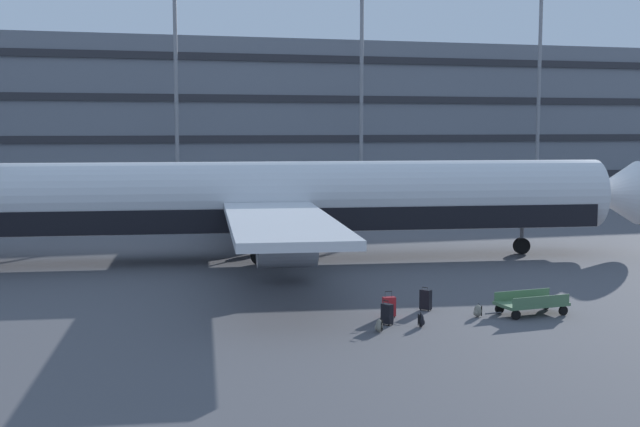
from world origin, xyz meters
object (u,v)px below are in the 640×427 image
backpack_laid_flat (421,320)px  baggage_cart (531,303)px  suitcase_silver (387,314)px  backpack_small (379,326)px  airliner (275,201)px  suitcase_navy (426,299)px  backpack_purple (478,311)px  suitcase_large (389,306)px

backpack_laid_flat → baggage_cart: (4.76, 0.76, 0.19)m
suitcase_silver → baggage_cart: bearing=1.2°
suitcase_silver → backpack_small: suitcase_silver is taller
backpack_small → airliner: bearing=90.4°
airliner → backpack_laid_flat: bearing=-83.6°
airliner → suitcase_navy: 14.25m
suitcase_silver → backpack_laid_flat: (1.06, -0.63, -0.17)m
backpack_purple → backpack_laid_flat: 2.76m
backpack_purple → backpack_laid_flat: bearing=-161.0°
airliner → backpack_small: airliner is taller
suitcase_navy → suitcase_large: bearing=-157.3°
baggage_cart → suitcase_large: bearing=169.8°
suitcase_silver → baggage_cart: size_ratio=0.27×
suitcase_navy → backpack_purple: bearing=-47.4°
airliner → suitcase_large: 14.71m
suitcase_navy → suitcase_silver: bearing=-140.8°
airliner → suitcase_large: bearing=-85.2°
suitcase_large → baggage_cart: bearing=-10.2°
suitcase_large → backpack_laid_flat: (0.60, -1.72, -0.17)m
backpack_purple → airliner: bearing=106.2°
suitcase_silver → suitcase_large: bearing=66.7°
airliner → suitcase_large: (1.21, -14.40, -2.75)m
airliner → baggage_cart: airliner is taller
baggage_cart → backpack_purple: bearing=176.3°
suitcase_large → backpack_purple: (3.21, -0.82, -0.19)m
suitcase_navy → backpack_small: (-2.88, -2.77, -0.21)m
suitcase_navy → backpack_laid_flat: (-1.17, -2.46, -0.19)m
suitcase_large → backpack_small: bearing=-118.6°
suitcase_navy → backpack_small: size_ratio=1.83×
backpack_purple → backpack_small: (-4.32, -1.21, -0.00)m
backpack_purple → baggage_cart: 2.16m
airliner → suitcase_silver: bearing=-87.2°
backpack_small → baggage_cart: size_ratio=0.15×
airliner → backpack_small: (0.10, -16.43, -2.94)m
backpack_small → baggage_cart: (6.46, 1.07, 0.21)m
backpack_purple → backpack_laid_flat: size_ratio=0.94×
backpack_laid_flat → baggage_cart: bearing=9.1°
suitcase_large → backpack_small: 2.32m
backpack_laid_flat → suitcase_silver: bearing=149.3°
suitcase_navy → backpack_purple: (1.44, -1.56, -0.21)m
backpack_purple → baggage_cart: bearing=-3.7°
suitcase_navy → backpack_purple: 2.13m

